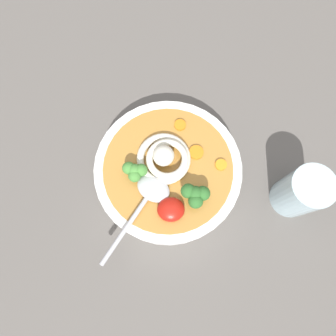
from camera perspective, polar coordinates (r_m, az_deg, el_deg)
table_slab at (r=61.03cm, az=-2.42°, el=-3.47°), size 90.66×90.66×3.40cm
soup_bowl at (r=57.12cm, az=0.00°, el=-0.69°), size 26.43×26.43×5.26cm
noodle_pile at (r=53.81cm, az=-0.63°, el=1.85°), size 10.53×10.32×4.23cm
soup_spoon at (r=52.83cm, az=-3.59°, el=-5.02°), size 12.67×16.03×1.60cm
chili_sauce_dollop at (r=52.08cm, az=0.55°, el=-7.67°), size 4.65×4.18×2.09cm
broccoli_floret_beside_noodles at (r=52.59cm, az=-6.17°, el=-0.60°), size 4.33×3.72×3.42cm
broccoli_floret_center at (r=51.28cm, az=5.09°, el=-4.94°), size 4.92×4.23×3.89cm
carrot_slice_extra_a at (r=55.39cm, az=9.77°, el=0.61°), size 2.07×2.07×0.47cm
carrot_slice_beside_chili at (r=55.52cm, az=5.25°, el=2.91°), size 2.63×2.63×0.47cm
carrot_slice_left at (r=57.23cm, az=2.25°, el=7.97°), size 2.16×2.16×0.52cm
drinking_glass at (r=58.06cm, az=23.34°, el=-4.15°), size 7.40×7.40×11.12cm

